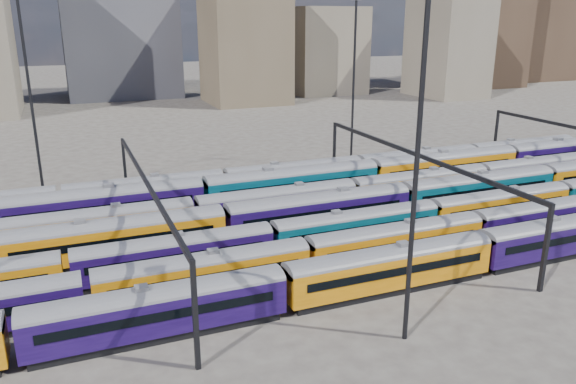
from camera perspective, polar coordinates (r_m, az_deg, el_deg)
name	(u,v)px	position (r m, az deg, el deg)	size (l,w,h in m)	color
ground	(333,229)	(62.99, 4.59, -3.78)	(500.00, 500.00, 0.00)	#3C3632
rake_0	(483,247)	(54.63, 19.15, -5.29)	(117.13, 2.86, 4.80)	black
rake_1	(475,225)	(60.23, 18.48, -3.23)	(111.83, 2.73, 4.58)	black
rake_2	(356,224)	(58.08, 6.97, -3.20)	(129.74, 2.71, 4.55)	black
rake_3	(224,220)	(57.83, -6.49, -2.87)	(128.39, 3.13, 5.28)	black
rake_4	(278,200)	(64.67, -1.07, -0.80)	(135.75, 2.84, 4.77)	black
rake_5	(373,172)	(75.34, 8.60, 2.01)	(137.28, 3.35, 5.65)	black
rake_6	(224,180)	(72.70, -6.55, 1.17)	(117.74, 2.87, 4.83)	black
gantry_1	(146,191)	(55.19, -14.19, 0.10)	(0.35, 40.35, 8.03)	black
gantry_2	(413,162)	(65.86, 12.57, 2.99)	(0.35, 40.35, 8.03)	black
mast_1	(30,93)	(75.04, -24.75, 9.14)	(1.40, 0.50, 25.60)	black
mast_2	(417,154)	(38.29, 13.01, 3.80)	(1.40, 0.50, 25.60)	black
mast_3	(354,77)	(87.43, 6.70, 11.54)	(1.40, 0.50, 25.60)	black
skyline	(476,23)	(205.57, 18.51, 15.99)	(399.22, 60.48, 50.03)	#665B4C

